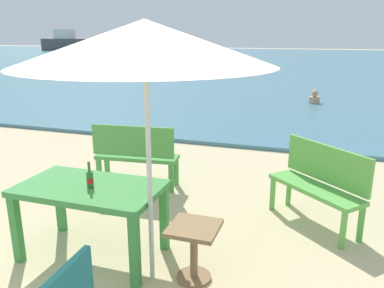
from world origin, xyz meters
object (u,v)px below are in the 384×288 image
object	(u,v)px
swimmer_person	(314,98)
picnic_table_green	(90,196)
patio_umbrella	(145,43)
side_table_wood	(194,244)
boat_fishing_trawler	(69,43)
bench_green_right	(135,152)
beer_bottle_amber	(90,178)
bench_green_left	(320,180)

from	to	relation	value
swimmer_person	picnic_table_green	bearing A→B (deg)	-100.94
patio_umbrella	side_table_wood	world-z (taller)	patio_umbrella
patio_umbrella	swimmer_person	distance (m)	10.11
patio_umbrella	swimmer_person	bearing A→B (deg)	83.37
picnic_table_green	swimmer_person	world-z (taller)	picnic_table_green
patio_umbrella	boat_fishing_trawler	world-z (taller)	boat_fishing_trawler
bench_green_right	swimmer_person	size ratio (longest dim) A/B	3.01
side_table_wood	bench_green_right	size ratio (longest dim) A/B	0.44
beer_bottle_amber	side_table_wood	bearing A→B (deg)	-1.61
swimmer_person	patio_umbrella	bearing A→B (deg)	-96.63
side_table_wood	bench_green_left	bearing A→B (deg)	55.51
swimmer_person	bench_green_left	bearing A→B (deg)	-88.15
patio_umbrella	bench_green_right	distance (m)	2.75
side_table_wood	bench_green_right	bearing A→B (deg)	129.08
picnic_table_green	bench_green_right	world-z (taller)	bench_green_right
swimmer_person	beer_bottle_amber	bearing A→B (deg)	-100.71
boat_fishing_trawler	swimmer_person	bearing A→B (deg)	-44.87
picnic_table_green	beer_bottle_amber	size ratio (longest dim) A/B	5.28
beer_bottle_amber	patio_umbrella	world-z (taller)	patio_umbrella
beer_bottle_amber	side_table_wood	size ratio (longest dim) A/B	0.49
beer_bottle_amber	bench_green_right	xyz separation A→B (m)	(-0.43, 1.81, -0.31)
beer_bottle_amber	bench_green_right	world-z (taller)	beer_bottle_amber
picnic_table_green	bench_green_left	world-z (taller)	bench_green_left
bench_green_left	beer_bottle_amber	bearing A→B (deg)	-144.76
bench_green_left	boat_fishing_trawler	distance (m)	49.75
beer_bottle_amber	swimmer_person	size ratio (longest dim) A/B	0.65
side_table_wood	boat_fishing_trawler	world-z (taller)	boat_fishing_trawler
picnic_table_green	beer_bottle_amber	world-z (taller)	beer_bottle_amber
picnic_table_green	patio_umbrella	world-z (taller)	patio_umbrella
beer_bottle_amber	swimmer_person	bearing A→B (deg)	79.29
beer_bottle_amber	boat_fishing_trawler	xyz separation A→B (m)	(-28.93, 40.36, 0.17)
boat_fishing_trawler	beer_bottle_amber	bearing A→B (deg)	-54.37
beer_bottle_amber	bench_green_right	distance (m)	1.89
beer_bottle_amber	bench_green_left	xyz separation A→B (m)	(2.11, 1.49, -0.31)
beer_bottle_amber	swimmer_person	distance (m)	9.92
side_table_wood	bench_green_right	world-z (taller)	bench_green_right
bench_green_left	boat_fishing_trawler	world-z (taller)	boat_fishing_trawler
beer_bottle_amber	picnic_table_green	bearing A→B (deg)	133.25
side_table_wood	picnic_table_green	bearing A→B (deg)	176.56
bench_green_right	picnic_table_green	bearing A→B (deg)	-77.32
patio_umbrella	bench_green_left	distance (m)	2.67
patio_umbrella	bench_green_left	size ratio (longest dim) A/B	2.03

